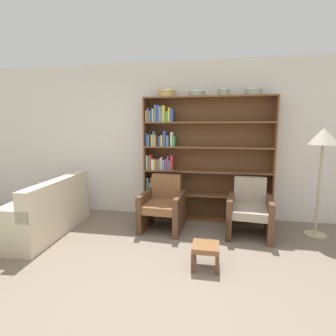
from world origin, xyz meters
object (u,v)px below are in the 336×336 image
Objects in this scene: bookshelf at (193,161)px; bowl_terracotta at (167,93)px; armchair_cushioned at (249,210)px; footstool at (206,249)px; couch at (40,213)px; bowl_brass at (197,94)px; bowl_stoneware at (224,92)px; armchair_leather at (163,206)px; floor_lamp at (323,142)px; bowl_olive at (254,92)px.

bowl_terracotta reaches higher than bookshelf.
footstool is at bearing 66.66° from armchair_cushioned.
bowl_brass is at bearing -68.69° from couch.
bowl_stoneware is 0.62× the size of footstool.
bowl_terracotta reaches higher than armchair_cushioned.
bowl_brass is 0.32× the size of armchair_leather.
bookshelf is 7.35× the size of bowl_terracotta.
bowl_terracotta is 1.11× the size of bowl_brass.
bowl_stoneware reaches higher than bowl_brass.
footstool is at bearing -106.09° from couch.
bookshelf reaches higher than floor_lamp.
bowl_terracotta reaches higher than bowl_olive.
bowl_brass reaches higher than footstool.
bowl_olive is 1.28m from floor_lamp.
bowl_olive is 0.32× the size of armchair_leather.
armchair_leather and armchair_cushioned have the same top height.
bookshelf is 1.36× the size of floor_lamp.
bookshelf is 1.25m from armchair_cushioned.
footstool is (2.56, -0.60, -0.07)m from couch.
bowl_terracotta reaches higher than floor_lamp.
bowl_olive is 2.33m from armchair_leather.
bowl_stoneware reaches higher than bookshelf.
floor_lamp is at bearing 37.78° from footstool.
bookshelf is 11.54× the size of bowl_stoneware.
armchair_cushioned is 0.53× the size of floor_lamp.
bookshelf is 0.96m from armchair_leather.
floor_lamp is at bearing -12.13° from bowl_brass.
bowl_terracotta is at bearing -177.98° from bookshelf.
bowl_stoneware is 1.66m from floor_lamp.
bookshelf is at bearing 100.15° from footstool.
armchair_cushioned is (0.86, -0.54, -1.80)m from bowl_brass.
armchair_cushioned is 2.75× the size of footstool.
couch is (-2.30, -1.04, -1.87)m from bowl_brass.
armchair_leather is at bearing -149.27° from bowl_stoneware.
bowl_brass reaches higher than armchair_leather.
bowl_terracotta reaches higher than bowl_brass.
bowl_terracotta is 0.17× the size of couch.
bowl_brass is at bearing -22.60° from bookshelf.
bowl_olive is at bearing -75.04° from couch.
bookshelf is 7.11× the size of footstool.
bowl_stoneware is 0.47m from bowl_olive.
bowl_brass reaches higher than bookshelf.
bowl_olive is at bearing 68.17° from footstool.
bookshelf is at bearing 2.02° from bowl_terracotta.
footstool is at bearing -81.11° from bowl_brass.
bowl_brass is (0.51, 0.00, -0.01)m from bowl_terracotta.
couch is at bearing -162.12° from bowl_olive.
floor_lamp is at bearing -22.92° from bowl_olive.
bowl_brass reaches higher than armchair_cushioned.
bowl_olive reaches higher than footstool.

